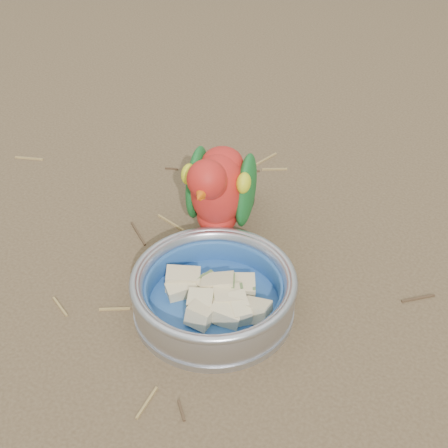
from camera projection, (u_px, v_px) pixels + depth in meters
The scene contains 6 objects.
ground at pixel (158, 302), 0.86m from camera, with size 60.00×60.00×0.00m, color brown.
food_bowl at pixel (214, 306), 0.84m from camera, with size 0.22×0.22×0.02m, color #B2B2BA.
bowl_wall at pixel (214, 290), 0.82m from camera, with size 0.22×0.22×0.04m, color #B2B2BA, non-canonical shape.
fruit_wedges at pixel (214, 294), 0.83m from camera, with size 0.13×0.13×0.03m, color beige, non-canonical shape.
lory_parrot at pixel (218, 198), 0.91m from camera, with size 0.10×0.21×0.17m, color red, non-canonical shape.
ground_debris at pixel (179, 306), 0.85m from camera, with size 0.90×0.80×0.01m, color #9C7C45, non-canonical shape.
Camera 1 is at (0.41, -0.47, 0.61)m, focal length 50.00 mm.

